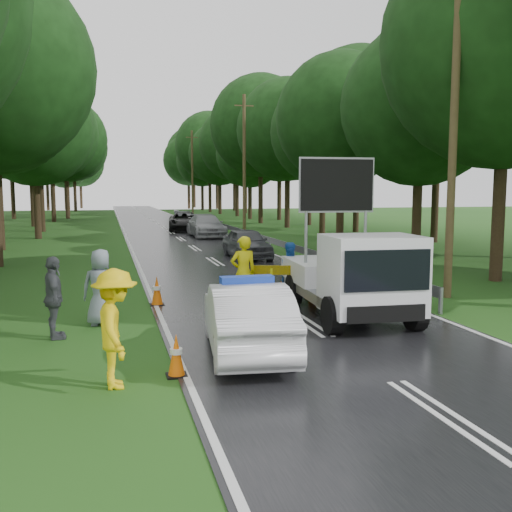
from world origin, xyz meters
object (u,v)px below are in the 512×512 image
object	(u,v)px
barrier	(300,275)
police_sedan	(247,318)
queue_car_third	(185,221)
officer	(243,272)
work_truck	(352,276)
civilian	(291,271)
queue_car_second	(206,226)
queue_car_first	(247,243)
queue_car_fourth	(182,219)

from	to	relation	value
barrier	police_sedan	bearing A→B (deg)	-105.13
queue_car_third	officer	bearing A→B (deg)	-88.11
work_truck	queue_car_third	size ratio (longest dim) A/B	0.98
police_sedan	civilian	bearing A→B (deg)	-110.30
barrier	queue_car_second	world-z (taller)	queue_car_second
work_truck	civilian	size ratio (longest dim) A/B	3.08
queue_car_first	queue_car_second	bearing A→B (deg)	87.17
police_sedan	queue_car_first	world-z (taller)	police_sedan
work_truck	civilian	distance (m)	3.00
barrier	officer	world-z (taller)	officer
police_sedan	queue_car_first	distance (m)	15.60
civilian	queue_car_first	world-z (taller)	civilian
queue_car_third	police_sedan	bearing A→B (deg)	-89.11
barrier	queue_car_fourth	distance (m)	35.55
police_sedan	barrier	distance (m)	4.83
officer	queue_car_third	size ratio (longest dim) A/B	0.38
queue_car_first	officer	bearing A→B (deg)	-106.15
police_sedan	queue_car_first	size ratio (longest dim) A/B	1.05
officer	queue_car_second	world-z (taller)	officer
queue_car_first	queue_car_fourth	bearing A→B (deg)	87.82
police_sedan	queue_car_first	xyz separation A→B (m)	(3.71, 15.16, 0.01)
work_truck	officer	distance (m)	3.01
queue_car_third	work_truck	bearing A→B (deg)	-83.62
work_truck	queue_car_third	bearing A→B (deg)	93.54
work_truck	queue_car_third	xyz separation A→B (m)	(0.00, 31.41, -0.36)
work_truck	barrier	distance (m)	2.03
officer	queue_car_second	xyz separation A→B (m)	(2.99, 23.49, -0.23)
officer	queue_car_fourth	bearing A→B (deg)	-99.40
work_truck	officer	xyz separation A→B (m)	(-2.32, 1.92, -0.10)
queue_car_second	police_sedan	bearing A→B (deg)	-99.27
queue_car_first	queue_car_third	world-z (taller)	queue_car_third
queue_car_fourth	queue_car_third	bearing A→B (deg)	-89.22
barrier	queue_car_third	bearing A→B (deg)	104.81
queue_car_first	queue_car_fourth	world-z (taller)	queue_car_first
queue_car_fourth	queue_car_first	bearing A→B (deg)	-84.00
police_sedan	work_truck	bearing A→B (deg)	-138.80
queue_car_second	queue_car_third	size ratio (longest dim) A/B	0.99
civilian	work_truck	bearing A→B (deg)	-87.23
civilian	police_sedan	bearing A→B (deg)	-126.21
barrier	queue_car_third	distance (m)	29.53
queue_car_third	barrier	bearing A→B (deg)	-85.02
officer	queue_car_first	bearing A→B (deg)	-108.95
police_sedan	officer	size ratio (longest dim) A/B	2.21
civilian	barrier	bearing A→B (deg)	-104.75
queue_car_fourth	work_truck	bearing A→B (deg)	-84.63
police_sedan	civilian	xyz separation A→B (m)	(2.61, 5.16, 0.14)
work_truck	officer	size ratio (longest dim) A/B	2.61
officer	police_sedan	bearing A→B (deg)	72.80
barrier	officer	bearing A→B (deg)	-165.02
work_truck	barrier	world-z (taller)	work_truck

